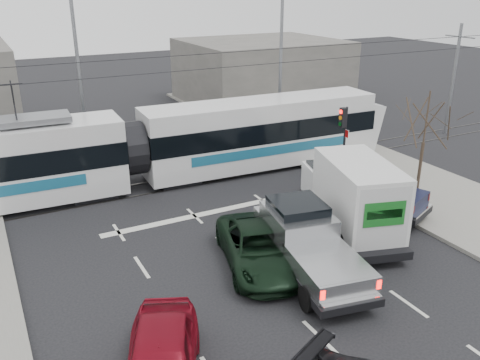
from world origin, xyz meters
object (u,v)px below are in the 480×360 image
street_lamp_far (75,67)px  green_car (258,248)px  traffic_signal (343,128)px  tram (132,149)px  silver_pickup (306,240)px  bare_tree (426,123)px  street_lamp_near (278,58)px  box_truck (352,196)px  navy_pickup (361,187)px

street_lamp_far → green_car: (2.88, -14.80, -4.41)m
traffic_signal → tram: bearing=157.5°
street_lamp_far → silver_pickup: street_lamp_far is taller
street_lamp_far → green_car: size_ratio=1.79×
bare_tree → green_car: (-8.91, -1.30, -3.09)m
street_lamp_far → tram: size_ratio=0.34×
traffic_signal → tram: size_ratio=0.14×
bare_tree → green_car: bearing=-171.7°
street_lamp_near → street_lamp_far: bearing=170.1°
box_truck → tram: bearing=142.0°
street_lamp_near → green_car: 16.05m
navy_pickup → green_car: 6.57m
silver_pickup → street_lamp_near: bearing=72.4°
navy_pickup → green_car: (-6.25, -2.02, -0.36)m
bare_tree → street_lamp_far: (-11.79, 13.50, 1.32)m
silver_pickup → tram: bearing=117.1°
silver_pickup → box_truck: box_truck is taller
traffic_signal → street_lamp_far: (-10.66, 9.50, 2.37)m
navy_pickup → bare_tree: bearing=-37.9°
traffic_signal → navy_pickup: size_ratio=0.66×
tram → box_truck: (6.19, -8.69, -0.38)m
tram → navy_pickup: 10.76m
traffic_signal → navy_pickup: traffic_signal is taller
bare_tree → tram: size_ratio=0.19×
navy_pickup → green_car: size_ratio=1.08×
tram → box_truck: 10.68m
silver_pickup → box_truck: size_ratio=0.95×
tram → silver_pickup: bearing=-70.6°
street_lamp_near → street_lamp_far: 11.67m
green_car → street_lamp_far: bearing=116.5°
street_lamp_near → street_lamp_far: size_ratio=1.00×
box_truck → green_car: bearing=-156.7°
street_lamp_near → street_lamp_far: same height
traffic_signal → navy_pickup: 3.99m
bare_tree → box_truck: 5.00m
street_lamp_far → silver_pickup: bearing=-74.9°
traffic_signal → silver_pickup: bearing=-136.0°
traffic_signal → silver_pickup: size_ratio=0.57×
street_lamp_far → box_truck: bearing=-62.6°
street_lamp_near → green_car: (-8.62, -12.80, -4.41)m
street_lamp_near → box_truck: street_lamp_near is taller
navy_pickup → green_car: navy_pickup is taller
bare_tree → silver_pickup: 8.31m
silver_pickup → traffic_signal: bearing=54.3°
box_truck → silver_pickup: bearing=-139.2°
silver_pickup → street_lamp_far: bearing=115.5°
street_lamp_near → box_truck: bearing=-108.5°
bare_tree → street_lamp_near: size_ratio=0.56×
box_truck → street_lamp_near: bearing=87.9°
bare_tree → street_lamp_near: street_lamp_near is taller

